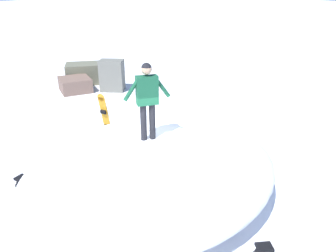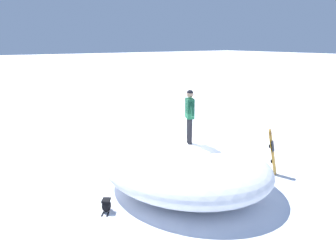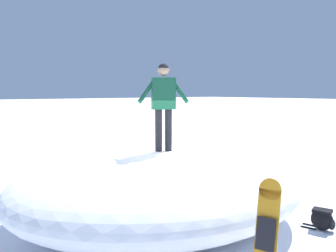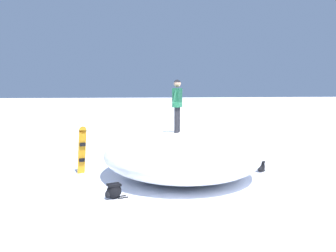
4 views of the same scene
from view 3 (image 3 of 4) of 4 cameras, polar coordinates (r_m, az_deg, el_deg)
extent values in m
plane|color=white|center=(7.12, -1.52, -16.30)|extent=(240.00, 240.00, 0.00)
ellipsoid|color=white|center=(7.16, -1.42, -9.88)|extent=(6.61, 5.73, 1.48)
cylinder|color=black|center=(6.80, -1.59, -0.72)|extent=(0.14, 0.14, 0.84)
cylinder|color=black|center=(6.83, 0.07, -0.69)|extent=(0.14, 0.14, 0.84)
cube|color=#195638|center=(6.77, -0.76, 5.48)|extent=(0.51, 0.41, 0.63)
sphere|color=tan|center=(6.79, -0.77, 9.35)|extent=(0.23, 0.23, 0.23)
cylinder|color=#195638|center=(6.73, -3.49, 5.94)|extent=(0.39, 0.26, 0.52)
cylinder|color=#195638|center=(6.83, 1.92, 5.94)|extent=(0.39, 0.26, 0.52)
sphere|color=black|center=(6.79, -0.77, 9.54)|extent=(0.22, 0.22, 0.22)
cylinder|color=orange|center=(4.19, 16.78, -10.15)|extent=(0.15, 0.27, 0.26)
cube|color=black|center=(4.23, 16.05, -17.06)|extent=(0.15, 0.23, 0.37)
cube|color=black|center=(4.31, 16.38, -16.65)|extent=(0.15, 0.21, 0.12)
ellipsoid|color=black|center=(9.70, -12.21, -9.22)|extent=(0.44, 0.42, 0.37)
ellipsoid|color=black|center=(9.68, -11.28, -9.57)|extent=(0.20, 0.22, 0.18)
cube|color=black|center=(9.66, -12.23, -8.32)|extent=(0.37, 0.36, 0.06)
cylinder|color=black|center=(9.85, -13.20, -10.03)|extent=(0.22, 0.18, 0.04)
cylinder|color=black|center=(9.72, -13.41, -10.26)|extent=(0.22, 0.18, 0.04)
ellipsoid|color=black|center=(7.45, 24.42, -14.10)|extent=(0.41, 0.48, 0.41)
ellipsoid|color=black|center=(7.44, 25.83, -14.69)|extent=(0.25, 0.18, 0.20)
cube|color=black|center=(7.40, 24.47, -12.84)|extent=(0.34, 0.40, 0.06)
cylinder|color=black|center=(7.63, 22.75, -15.07)|extent=(0.12, 0.28, 0.04)
cylinder|color=black|center=(7.48, 22.47, -15.50)|extent=(0.12, 0.28, 0.04)
camera|label=1|loc=(13.42, 0.98, 14.37)|focal=33.86mm
camera|label=2|loc=(13.47, -58.82, 11.87)|focal=38.21mm
camera|label=4|loc=(16.20, 42.60, 5.08)|focal=39.43mm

